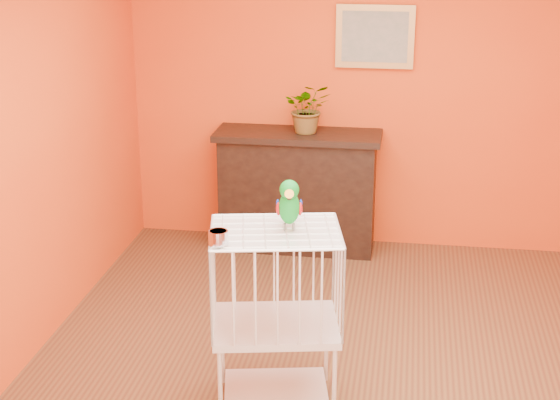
# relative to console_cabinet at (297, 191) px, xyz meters

# --- Properties ---
(ground) EXTENTS (4.50, 4.50, 0.00)m
(ground) POSITION_rel_console_cabinet_xyz_m (0.58, -2.02, -0.50)
(ground) COLOR brown
(ground) RESTS_ON ground
(room_shell) EXTENTS (4.50, 4.50, 4.50)m
(room_shell) POSITION_rel_console_cabinet_xyz_m (0.58, -2.02, 1.08)
(room_shell) COLOR #E04C15
(room_shell) RESTS_ON ground
(console_cabinet) EXTENTS (1.34, 0.48, 1.00)m
(console_cabinet) POSITION_rel_console_cabinet_xyz_m (0.00, 0.00, 0.00)
(console_cabinet) COLOR black
(console_cabinet) RESTS_ON ground
(potted_plant) EXTENTS (0.43, 0.46, 0.32)m
(potted_plant) POSITION_rel_console_cabinet_xyz_m (0.08, 0.02, 0.66)
(potted_plant) COLOR #26722D
(potted_plant) RESTS_ON console_cabinet
(framed_picture) EXTENTS (0.62, 0.04, 0.50)m
(framed_picture) POSITION_rel_console_cabinet_xyz_m (0.58, 0.20, 1.25)
(framed_picture) COLOR #AF7D3E
(framed_picture) RESTS_ON room_shell
(birdcage) EXTENTS (0.78, 0.66, 1.07)m
(birdcage) POSITION_rel_console_cabinet_xyz_m (0.20, -2.39, 0.06)
(birdcage) COLOR beige
(birdcage) RESTS_ON ground
(feed_cup) EXTENTS (0.10, 0.10, 0.07)m
(feed_cup) POSITION_rel_console_cabinet_xyz_m (-0.06, -2.64, 0.61)
(feed_cup) COLOR silver
(feed_cup) RESTS_ON birdcage
(parrot) EXTENTS (0.15, 0.27, 0.30)m
(parrot) POSITION_rel_console_cabinet_xyz_m (0.27, -2.37, 0.72)
(parrot) COLOR #59544C
(parrot) RESTS_ON birdcage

